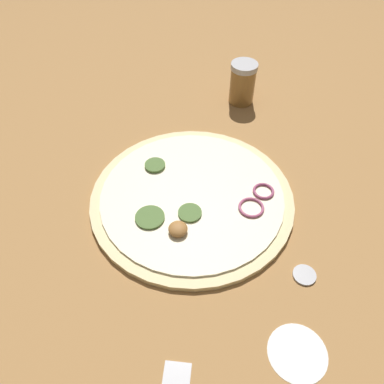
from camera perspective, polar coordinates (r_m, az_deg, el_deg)
ground_plane at (r=0.66m, az=0.00°, el=-1.15°), size 3.00×3.00×0.00m
pizza at (r=0.66m, az=0.01°, el=-0.82°), size 0.35×0.35×0.03m
spice_jar at (r=0.87m, az=7.71°, el=16.15°), size 0.06×0.06×0.09m
loose_cap at (r=0.60m, az=16.79°, el=-11.93°), size 0.04×0.04×0.01m
flour_patch at (r=0.55m, az=15.78°, el=-22.53°), size 0.08×0.08×0.00m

